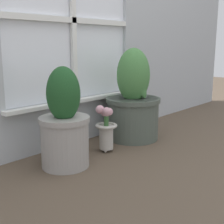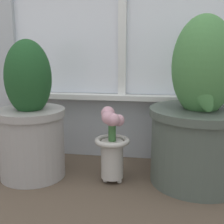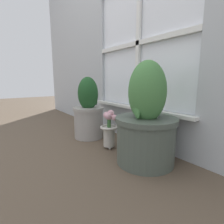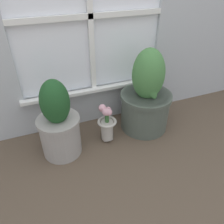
{
  "view_description": "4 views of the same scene",
  "coord_description": "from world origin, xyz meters",
  "views": [
    {
      "loc": [
        -1.41,
        -1.06,
        0.69
      ],
      "look_at": [
        0.04,
        0.25,
        0.26
      ],
      "focal_mm": 50.0,
      "sensor_mm": 36.0,
      "label": 1
    },
    {
      "loc": [
        0.19,
        -0.91,
        0.55
      ],
      "look_at": [
        -0.0,
        0.28,
        0.29
      ],
      "focal_mm": 50.0,
      "sensor_mm": 36.0,
      "label": 2
    },
    {
      "loc": [
        1.09,
        -0.5,
        0.54
      ],
      "look_at": [
        -0.02,
        0.3,
        0.29
      ],
      "focal_mm": 28.0,
      "sensor_mm": 36.0,
      "label": 3
    },
    {
      "loc": [
        -0.43,
        -0.93,
        1.13
      ],
      "look_at": [
        0.05,
        0.3,
        0.22
      ],
      "focal_mm": 35.0,
      "sensor_mm": 36.0,
      "label": 4
    }
  ],
  "objects": [
    {
      "name": "flower_vase",
      "position": [
        0.0,
        0.26,
        0.16
      ],
      "size": [
        0.14,
        0.14,
        0.31
      ],
      "color": "#BCB7AD",
      "rests_on": "ground_plane"
    },
    {
      "name": "ground_plane",
      "position": [
        0.0,
        0.0,
        0.0
      ],
      "size": [
        10.0,
        10.0,
        0.0
      ],
      "primitive_type": "plane",
      "color": "brown"
    },
    {
      "name": "potted_plant_right",
      "position": [
        0.34,
        0.31,
        0.26
      ],
      "size": [
        0.4,
        0.4,
        0.66
      ],
      "color": "#4C564C",
      "rests_on": "ground_plane"
    },
    {
      "name": "potted_plant_left",
      "position": [
        -0.34,
        0.26,
        0.24
      ],
      "size": [
        0.28,
        0.28,
        0.57
      ],
      "color": "#9E9993",
      "rests_on": "ground_plane"
    }
  ]
}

